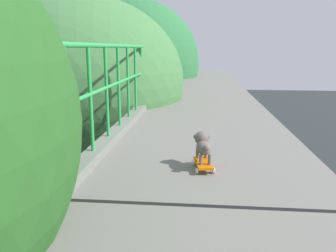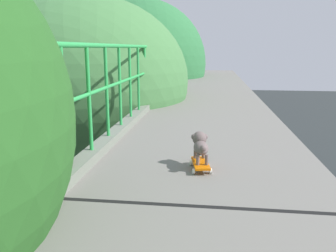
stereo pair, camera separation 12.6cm
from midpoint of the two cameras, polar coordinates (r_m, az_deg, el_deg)
name	(u,v)px [view 1 (the left image)]	position (r m, az deg, el deg)	size (l,w,h in m)	color
green_railing	(15,197)	(2.59, -25.64, -10.68)	(0.20, 34.96, 1.34)	slate
car_blue_fifth	(20,249)	(13.32, -23.84, -18.38)	(1.91, 3.81, 1.38)	#21319A
city_bus	(85,114)	(30.06, -13.96, 1.93)	(2.72, 11.05, 3.12)	navy
roadside_tree_mid	(83,83)	(9.30, -14.55, 7.05)	(5.33, 5.33, 8.68)	#503A27
roadside_tree_far	(136,64)	(16.32, -5.69, 10.29)	(5.94, 5.94, 9.57)	brown
toy_skateboard	(203,163)	(3.70, 4.96, -6.31)	(0.25, 0.43, 0.08)	orange
small_dog	(203,144)	(3.71, 4.91, -3.07)	(0.21, 0.43, 0.30)	#665755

